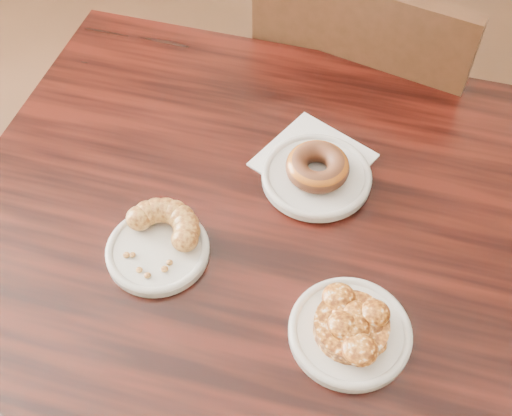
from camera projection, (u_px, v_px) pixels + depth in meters
The scene contains 9 objects.
cafe_table at pixel (255, 362), 1.23m from camera, with size 0.96×0.96×0.75m, color black.
chair_far at pixel (369, 110), 1.54m from camera, with size 0.46×0.46×0.90m, color black, non-canonical shape.
napkin at pixel (313, 160), 1.04m from camera, with size 0.16×0.16×0.00m, color white.
plate_donut at pixel (316, 177), 1.01m from camera, with size 0.17×0.17×0.01m, color silver.
plate_cruller at pixel (158, 251), 0.93m from camera, with size 0.15×0.15×0.01m, color silver.
plate_fritter at pixel (350, 332), 0.85m from camera, with size 0.16×0.16×0.01m, color silver.
glazed_donut at pixel (317, 167), 0.99m from camera, with size 0.10×0.10×0.04m, color #935215.
apple_fritter at pixel (352, 325), 0.84m from camera, with size 0.14×0.14×0.03m, color #411907, non-canonical shape.
cruller_fragment at pixel (156, 242), 0.91m from camera, with size 0.13×0.13×0.04m, color brown, non-canonical shape.
Camera 1 is at (0.02, -0.28, 1.53)m, focal length 45.00 mm.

